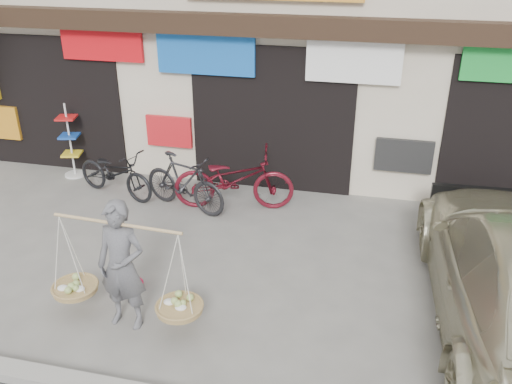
% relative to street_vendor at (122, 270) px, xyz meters
% --- Properties ---
extents(ground, '(70.00, 70.00, 0.00)m').
position_rel_street_vendor_xyz_m(ground, '(0.95, 0.86, -0.79)').
color(ground, slate).
rests_on(ground, ground).
extents(street_vendor, '(2.00, 0.64, 1.71)m').
position_rel_street_vendor_xyz_m(street_vendor, '(0.00, 0.00, 0.00)').
color(street_vendor, '#5C5C61').
rests_on(street_vendor, ground).
extents(bike_0, '(1.85, 1.12, 0.92)m').
position_rel_street_vendor_xyz_m(bike_0, '(-1.79, 3.35, -0.33)').
color(bike_0, black).
rests_on(bike_0, ground).
extents(bike_1, '(1.77, 1.03, 1.03)m').
position_rel_street_vendor_xyz_m(bike_1, '(-0.36, 3.12, -0.28)').
color(bike_1, black).
rests_on(bike_1, ground).
extents(bike_2, '(2.22, 1.14, 1.11)m').
position_rel_street_vendor_xyz_m(bike_2, '(0.47, 3.36, -0.23)').
color(bike_2, '#570E19').
rests_on(bike_2, ground).
extents(display_rack, '(0.43, 0.43, 1.50)m').
position_rel_street_vendor_xyz_m(display_rack, '(-3.04, 3.99, -0.18)').
color(display_rack, silver).
rests_on(display_rack, ground).
extents(red_bag, '(0.31, 0.25, 0.14)m').
position_rel_street_vendor_xyz_m(red_bag, '(-0.27, 0.72, -0.72)').
color(red_bag, red).
rests_on(red_bag, ground).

